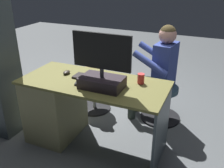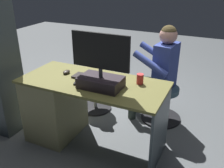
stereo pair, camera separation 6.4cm
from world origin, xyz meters
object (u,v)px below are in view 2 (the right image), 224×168
(computer_mouse, at_px, (67,72))
(cup, at_px, (140,79))
(desk, at_px, (63,104))
(person, at_px, (159,67))
(tv_remote, at_px, (78,81))
(visitor_chair, at_px, (162,102))
(office_chair_teddy, at_px, (95,91))
(monitor, at_px, (101,72))
(teddy_bear, at_px, (95,67))
(keyboard, at_px, (93,78))

(computer_mouse, distance_m, cup, 0.78)
(desk, relative_size, person, 1.22)
(tv_remote, height_order, visitor_chair, tv_remote)
(office_chair_teddy, bearing_deg, cup, 146.56)
(monitor, xyz_separation_m, computer_mouse, (0.48, -0.14, -0.13))
(office_chair_teddy, relative_size, visitor_chair, 0.89)
(desk, relative_size, tv_remote, 9.66)
(monitor, relative_size, teddy_bear, 1.52)
(tv_remote, bearing_deg, monitor, 163.05)
(teddy_bear, bearing_deg, visitor_chair, -172.58)
(computer_mouse, xyz_separation_m, cup, (-0.78, -0.08, 0.03))
(keyboard, height_order, visitor_chair, keyboard)
(cup, xyz_separation_m, office_chair_teddy, (0.78, -0.52, -0.53))
(visitor_chair, bearing_deg, office_chair_teddy, 8.22)
(visitor_chair, bearing_deg, keyboard, 53.43)
(visitor_chair, distance_m, person, 0.46)
(keyboard, xyz_separation_m, cup, (-0.46, -0.10, 0.04))
(teddy_bear, height_order, visitor_chair, teddy_bear)
(teddy_bear, xyz_separation_m, person, (-0.80, -0.10, 0.09))
(tv_remote, height_order, teddy_bear, teddy_bear)
(tv_remote, xyz_separation_m, visitor_chair, (-0.64, -0.87, -0.50))
(teddy_bear, relative_size, visitor_chair, 0.73)
(keyboard, relative_size, teddy_bear, 1.15)
(office_chair_teddy, distance_m, person, 0.92)
(monitor, bearing_deg, desk, -8.92)
(cup, bearing_deg, computer_mouse, 6.15)
(monitor, bearing_deg, person, -110.15)
(desk, relative_size, visitor_chair, 2.92)
(monitor, bearing_deg, computer_mouse, -16.53)
(visitor_chair, bearing_deg, tv_remote, 53.50)
(computer_mouse, xyz_separation_m, teddy_bear, (0.00, -0.61, -0.15))
(keyboard, bearing_deg, visitor_chair, -126.57)
(desk, xyz_separation_m, office_chair_teddy, (-0.04, -0.66, -0.13))
(cup, relative_size, person, 0.08)
(person, bearing_deg, tv_remote, 56.50)
(monitor, distance_m, keyboard, 0.25)
(cup, xyz_separation_m, tv_remote, (0.55, 0.23, -0.04))
(desk, xyz_separation_m, monitor, (-0.52, 0.08, 0.49))
(office_chair_teddy, bearing_deg, keyboard, 117.92)
(keyboard, height_order, tv_remote, keyboard)
(computer_mouse, bearing_deg, keyboard, 177.89)
(monitor, relative_size, person, 0.47)
(cup, bearing_deg, person, -91.35)
(desk, bearing_deg, cup, -169.99)
(desk, distance_m, computer_mouse, 0.37)
(teddy_bear, bearing_deg, monitor, 122.60)
(visitor_chair, height_order, person, person)
(monitor, bearing_deg, office_chair_teddy, -56.97)
(visitor_chair, bearing_deg, cup, 82.04)
(monitor, relative_size, computer_mouse, 5.76)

